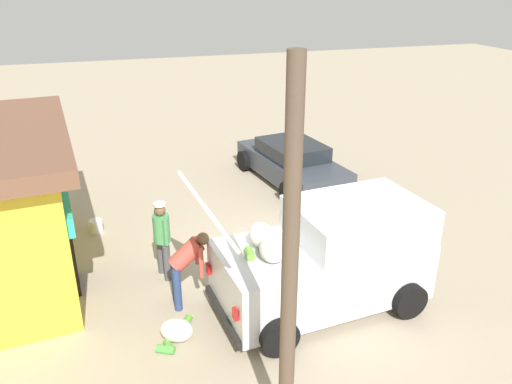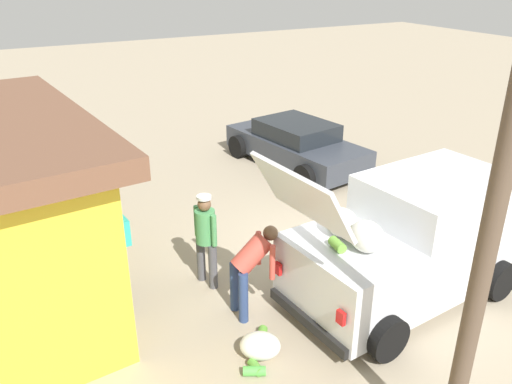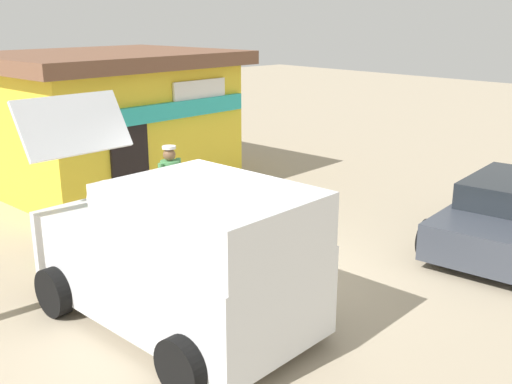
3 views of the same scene
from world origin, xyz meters
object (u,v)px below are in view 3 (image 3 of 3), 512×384
at_px(storefront_bar, 109,119).
at_px(delivery_van, 180,254).
at_px(customer_bending, 127,204).
at_px(vendor_standing, 170,185).
at_px(unloaded_banana_pile, 64,254).
at_px(paint_bucket, 229,188).

distance_m(storefront_bar, delivery_van, 7.22).
height_order(storefront_bar, customer_bending, storefront_bar).
height_order(storefront_bar, vendor_standing, storefront_bar).
relative_size(storefront_bar, customer_bending, 3.97).
height_order(vendor_standing, unloaded_banana_pile, vendor_standing).
relative_size(vendor_standing, paint_bucket, 5.18).
relative_size(storefront_bar, vendor_standing, 3.46).
distance_m(delivery_van, customer_bending, 2.67).
xyz_separation_m(delivery_van, vendor_standing, (1.81, 2.86, -0.02)).
relative_size(delivery_van, vendor_standing, 2.66).
distance_m(delivery_van, paint_bucket, 6.05).
xyz_separation_m(delivery_van, customer_bending, (0.74, 2.56, -0.08)).
distance_m(customer_bending, paint_bucket, 3.97).
height_order(customer_bending, paint_bucket, customer_bending).
bearing_deg(unloaded_banana_pile, vendor_standing, -2.48).
distance_m(delivery_van, unloaded_banana_pile, 3.07).
relative_size(customer_bending, paint_bucket, 4.52).
xyz_separation_m(vendor_standing, paint_bucket, (2.47, 1.34, -0.81)).
height_order(storefront_bar, paint_bucket, storefront_bar).
xyz_separation_m(unloaded_banana_pile, paint_bucket, (4.54, 1.25, -0.01)).
distance_m(customer_bending, unloaded_banana_pile, 1.30).
distance_m(delivery_van, vendor_standing, 3.39).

